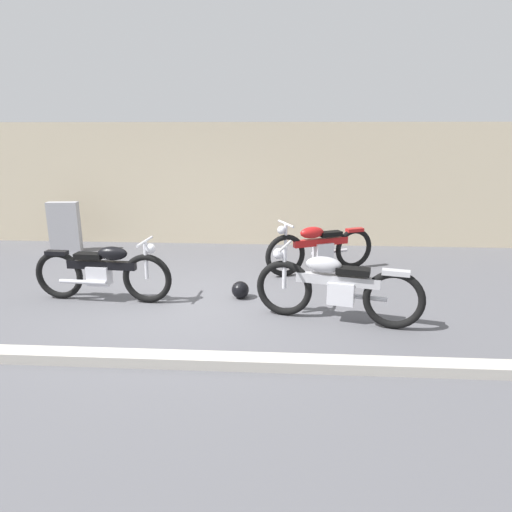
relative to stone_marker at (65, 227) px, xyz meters
name	(u,v)px	position (x,y,z in m)	size (l,w,h in m)	color
ground_plane	(184,305)	(3.13, -2.89, -0.52)	(40.00, 40.00, 0.00)	#56565B
building_wall	(220,184)	(3.13, 1.03, 0.80)	(18.00, 0.30, 2.64)	beige
curb_strip	(150,359)	(3.13, -4.66, -0.46)	(18.00, 0.24, 0.12)	#B7B2A8
stone_marker	(65,227)	(0.00, 0.00, 0.00)	(0.62, 0.20, 1.05)	#9E9EA3
helmet	(240,290)	(3.92, -2.56, -0.39)	(0.26, 0.26, 0.26)	black
motorcycle_red	(320,247)	(5.21, -1.13, -0.06)	(1.97, 1.05, 0.95)	black
motorcycle_black	(103,271)	(1.91, -2.78, -0.07)	(2.12, 0.59, 0.95)	black
motorcycle_silver	(336,287)	(5.27, -3.35, -0.04)	(2.18, 0.81, 1.00)	black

